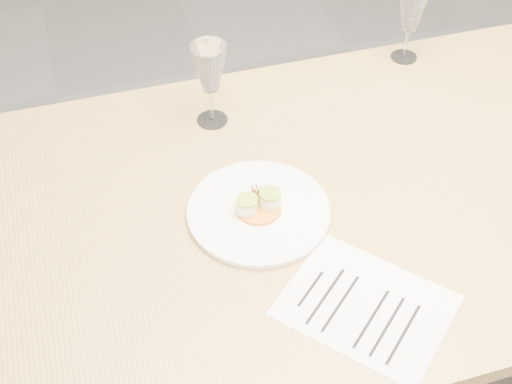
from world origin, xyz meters
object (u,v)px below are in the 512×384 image
object	(u,v)px
dinner_plate	(259,211)
wine_glass_1	(210,70)
recipe_sheet	(366,306)
dining_table	(356,208)
wine_glass_2	(412,11)

from	to	relation	value
dinner_plate	wine_glass_1	bearing A→B (deg)	93.20
recipe_sheet	wine_glass_1	bearing A→B (deg)	61.86
dining_table	wine_glass_1	distance (m)	0.47
dining_table	recipe_sheet	world-z (taller)	recipe_sheet
wine_glass_2	recipe_sheet	bearing A→B (deg)	-119.72
dinner_plate	recipe_sheet	size ratio (longest dim) A/B	0.79
dinner_plate	wine_glass_1	size ratio (longest dim) A/B	1.43
recipe_sheet	dining_table	bearing A→B (deg)	28.72
dinner_plate	recipe_sheet	xyz separation A→B (m)	(0.13, -0.29, -0.01)
dining_table	wine_glass_2	world-z (taller)	wine_glass_2
dining_table	dinner_plate	bearing A→B (deg)	-176.32
wine_glass_2	dinner_plate	bearing A→B (deg)	-140.72
dining_table	dinner_plate	distance (m)	0.25
wine_glass_1	wine_glass_2	bearing A→B (deg)	11.15
dinner_plate	dining_table	bearing A→B (deg)	3.68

